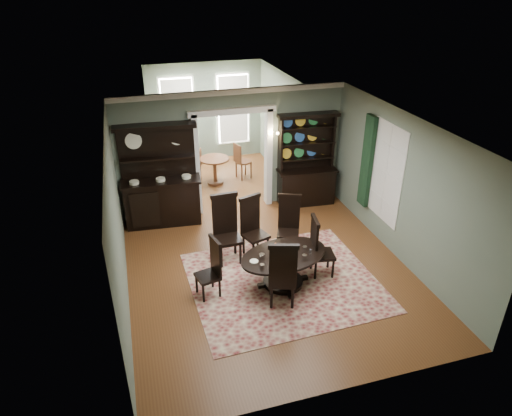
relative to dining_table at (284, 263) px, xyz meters
The scene contains 19 objects.
room 1.19m from the dining_table, 107.17° to the left, with size 5.51×6.01×3.01m.
parlor 6.02m from the dining_table, 91.31° to the left, with size 3.51×3.50×3.01m.
doorway_trim 3.58m from the dining_table, 92.28° to the left, with size 2.08×0.25×2.57m.
right_window 3.09m from the dining_table, 27.35° to the left, with size 0.15×1.47×2.12m.
wall_sconce 3.63m from the dining_table, 75.89° to the left, with size 0.27×0.21×0.21m.
rug 0.47m from the dining_table, 62.80° to the left, with size 3.51×3.08×0.01m, color maroon.
dining_table is the anchor object (origin of this frame).
centerpiece 0.27m from the dining_table, 130.47° to the left, with size 1.21×0.78×0.20m.
chair_far_left 1.48m from the dining_table, 124.68° to the left, with size 0.56×0.52×1.45m.
chair_far_mid 1.27m from the dining_table, 102.04° to the left, with size 0.61×0.60×1.32m.
chair_far_right 1.27m from the dining_table, 66.13° to the left, with size 0.61×0.60×1.28m.
chair_end_left 1.36m from the dining_table, behind, with size 0.49×0.51×1.17m.
chair_end_right 0.78m from the dining_table, ahead, with size 0.51×0.53×1.26m.
chair_near 0.69m from the dining_table, 111.76° to the right, with size 0.62×0.60×1.36m.
sideboard 3.68m from the dining_table, 121.76° to the left, with size 1.86×0.78×2.39m.
welsh_dresser 3.59m from the dining_table, 61.67° to the left, with size 1.54×0.65×2.34m.
parlor_table 4.95m from the dining_table, 93.50° to the left, with size 0.82×0.82×0.76m.
parlor_chair_left 5.29m from the dining_table, 98.32° to the left, with size 0.45×0.44×0.95m.
parlor_chair_right 5.10m from the dining_table, 84.39° to the left, with size 0.49×0.48×1.05m.
Camera 1 is at (-2.36, -7.08, 5.39)m, focal length 32.00 mm.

